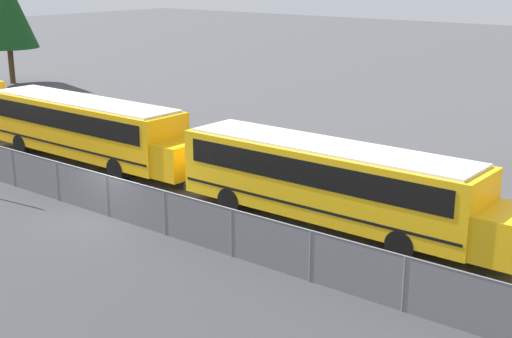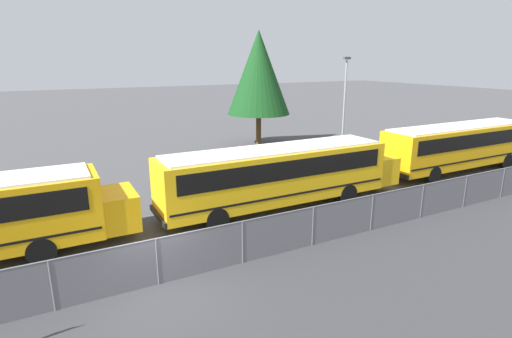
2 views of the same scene
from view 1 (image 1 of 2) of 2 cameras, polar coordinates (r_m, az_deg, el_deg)
The scene contains 5 objects.
ground_plane at distance 27.79m, azimuth -11.69°, elevation -3.74°, with size 200.00×200.00×0.00m, color #424244.
fence at distance 27.52m, azimuth -11.80°, elevation -2.07°, with size 68.25×0.07×1.67m.
school_bus_1 at distance 35.06m, azimuth -13.36°, elevation 3.40°, with size 13.23×2.58×3.09m.
school_bus_2 at distance 25.63m, azimuth 6.21°, elevation -0.82°, with size 13.23×2.58×3.09m.
tree_0 at distance 61.16m, azimuth -19.36°, elevation 11.95°, with size 4.66×4.66×8.93m.
Camera 1 is at (20.41, -16.47, 9.20)m, focal length 50.00 mm.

